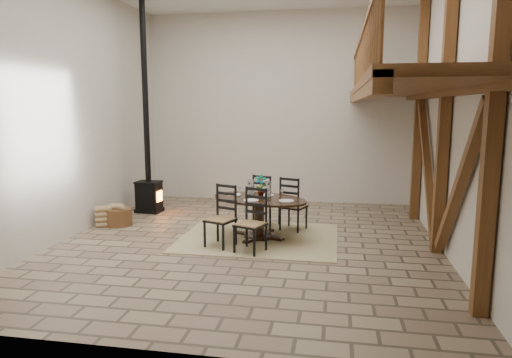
% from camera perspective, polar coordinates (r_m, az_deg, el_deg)
% --- Properties ---
extents(ground, '(8.00, 8.00, 0.00)m').
position_cam_1_polar(ground, '(8.72, -0.98, -7.89)').
color(ground, gray).
rests_on(ground, ground).
extents(room_shell, '(7.02, 8.02, 5.01)m').
position_cam_1_polar(room_shell, '(8.21, 7.33, 12.30)').
color(room_shell, beige).
rests_on(room_shell, ground).
extents(rug, '(3.00, 2.50, 0.02)m').
position_cam_1_polar(rug, '(8.98, 0.40, -7.32)').
color(rug, '#C3B87D').
rests_on(rug, ground).
extents(dining_table, '(2.23, 2.41, 1.25)m').
position_cam_1_polar(dining_table, '(8.86, 0.41, -4.57)').
color(dining_table, black).
rests_on(dining_table, ground).
extents(wood_stove, '(0.62, 0.49, 5.00)m').
position_cam_1_polar(wood_stove, '(11.25, -13.36, 1.69)').
color(wood_stove, black).
rests_on(wood_stove, ground).
extents(log_basket, '(0.56, 0.56, 0.47)m').
position_cam_1_polar(log_basket, '(10.30, -16.78, -4.47)').
color(log_basket, brown).
rests_on(log_basket, ground).
extents(log_stack, '(0.39, 0.33, 0.45)m').
position_cam_1_polar(log_stack, '(10.27, -18.49, -4.47)').
color(log_stack, tan).
rests_on(log_stack, ground).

